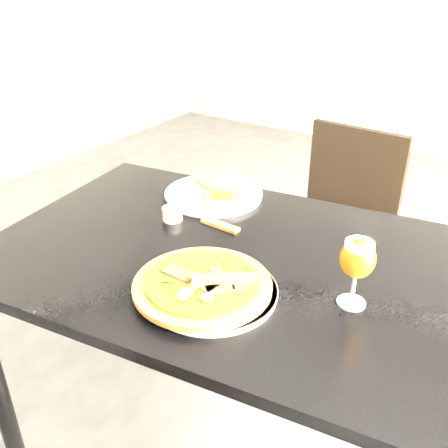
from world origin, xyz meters
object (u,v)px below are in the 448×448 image
Objects in this scene: pizza at (203,283)px; beer_glass at (358,259)px; dining_table at (226,281)px; chair_far at (337,231)px.

beer_glass reaches higher than pizza.
beer_glass is (0.34, -0.03, 0.20)m from dining_table.
beer_glass reaches higher than chair_far.
chair_far is 5.47× the size of beer_glass.
dining_table is at bearing 107.20° from pizza.
pizza is at bearing -153.02° from beer_glass.
pizza reaches higher than dining_table.
dining_table is at bearing -88.63° from chair_far.
beer_glass is (0.32, -0.78, 0.39)m from chair_far.
chair_far reaches higher than dining_table.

